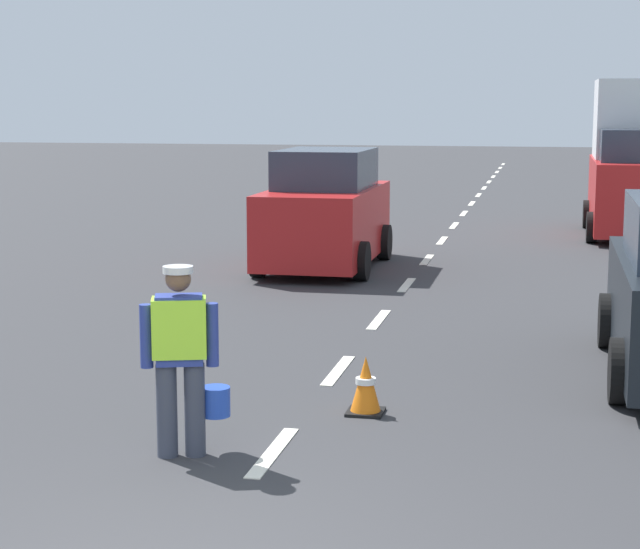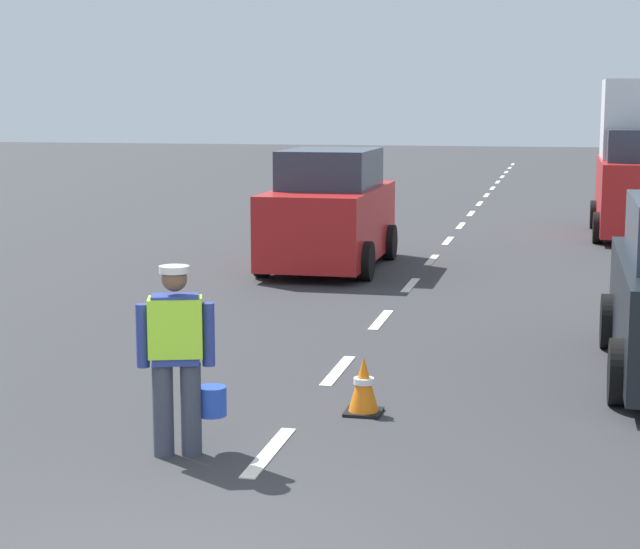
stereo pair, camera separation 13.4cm
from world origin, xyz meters
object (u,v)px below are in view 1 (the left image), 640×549
road_worker (182,351)px  car_oncoming_lead (325,213)px  delivery_truck (635,165)px  traffic_cone_near (366,385)px

road_worker → car_oncoming_lead: size_ratio=0.40×
road_worker → delivery_truck: size_ratio=0.36×
delivery_truck → car_oncoming_lead: 8.69m
road_worker → car_oncoming_lead: car_oncoming_lead is taller
car_oncoming_lead → traffic_cone_near: bearing=-75.9°
delivery_truck → traffic_cone_near: bearing=-102.9°
road_worker → traffic_cone_near: size_ratio=2.89×
traffic_cone_near → car_oncoming_lead: (-2.33, 9.27, 0.73)m
road_worker → traffic_cone_near: bearing=50.3°
road_worker → car_oncoming_lead: bearing=95.3°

